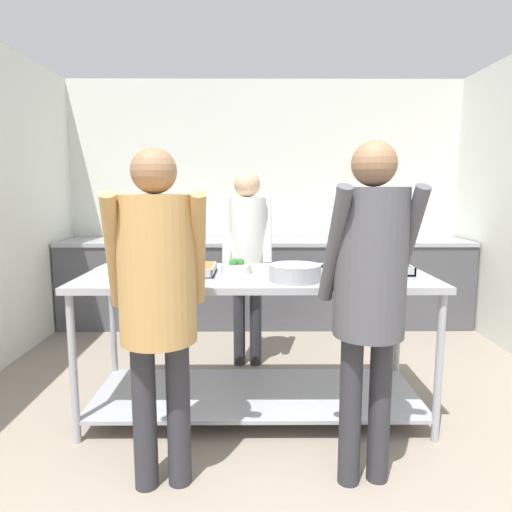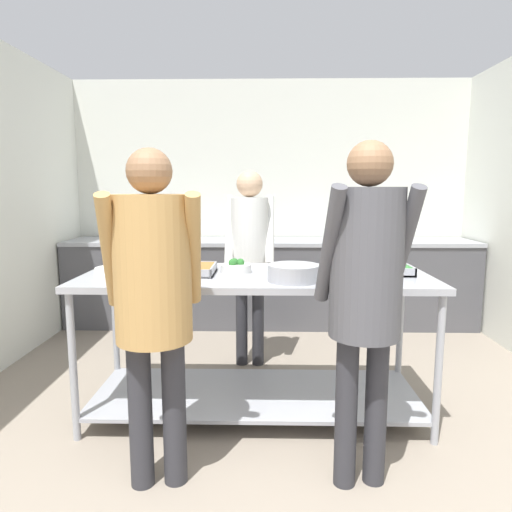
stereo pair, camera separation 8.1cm
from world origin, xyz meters
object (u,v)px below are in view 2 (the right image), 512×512
at_px(plate_stack, 114,272).
at_px(serving_tray_vegetables, 179,270).
at_px(broccoli_bowl, 236,267).
at_px(serving_tray_roast, 370,269).
at_px(cook_behind_counter, 250,246).
at_px(guest_serving_left, 366,279).
at_px(sauce_pan, 294,272).
at_px(water_bottle, 269,227).
at_px(guest_serving_right, 153,285).

distance_m(plate_stack, serving_tray_vegetables, 0.40).
distance_m(serving_tray_vegetables, broccoli_bowl, 0.36).
xyz_separation_m(broccoli_bowl, serving_tray_roast, (0.86, 0.02, -0.01)).
distance_m(plate_stack, broccoli_bowl, 0.75).
relative_size(plate_stack, cook_behind_counter, 0.15).
height_order(serving_tray_vegetables, guest_serving_left, guest_serving_left).
distance_m(broccoli_bowl, sauce_pan, 0.44).
bearing_deg(cook_behind_counter, sauce_pan, -74.10).
xyz_separation_m(plate_stack, serving_tray_roast, (1.60, 0.18, -0.00)).
distance_m(cook_behind_counter, water_bottle, 1.10).
relative_size(serving_tray_roast, guest_serving_right, 0.30).
bearing_deg(serving_tray_vegetables, broccoli_bowl, 7.03).
bearing_deg(serving_tray_roast, guest_serving_right, -145.74).
bearing_deg(sauce_pan, serving_tray_vegetables, 163.02).
bearing_deg(guest_serving_right, guest_serving_left, 1.31).
relative_size(guest_serving_right, cook_behind_counter, 1.03).
height_order(broccoli_bowl, serving_tray_roast, broccoli_bowl).
bearing_deg(plate_stack, serving_tray_roast, 6.49).
distance_m(broccoli_bowl, cook_behind_counter, 0.78).
distance_m(guest_serving_right, water_bottle, 2.72).
height_order(broccoli_bowl, guest_serving_right, guest_serving_right).
distance_m(sauce_pan, cook_behind_counter, 1.08).
bearing_deg(guest_serving_right, cook_behind_counter, 75.73).
xyz_separation_m(plate_stack, serving_tray_vegetables, (0.38, 0.12, -0.00)).
bearing_deg(guest_serving_left, broccoli_bowl, 130.53).
relative_size(serving_tray_roast, cook_behind_counter, 0.31).
distance_m(serving_tray_vegetables, serving_tray_roast, 1.22).
xyz_separation_m(serving_tray_roast, water_bottle, (-0.64, 1.85, 0.11)).
xyz_separation_m(serving_tray_vegetables, guest_serving_left, (1.02, -0.73, 0.09)).
xyz_separation_m(plate_stack, cook_behind_counter, (0.80, 0.94, 0.05)).
bearing_deg(cook_behind_counter, water_bottle, 81.67).
distance_m(plate_stack, guest_serving_left, 1.53).
bearing_deg(guest_serving_right, serving_tray_roast, 34.26).
height_order(guest_serving_right, water_bottle, guest_serving_right).
height_order(guest_serving_left, guest_serving_right, guest_serving_left).
bearing_deg(guest_serving_left, sauce_pan, 120.76).
xyz_separation_m(plate_stack, guest_serving_left, (1.40, -0.61, 0.09)).
bearing_deg(serving_tray_roast, broccoli_bowl, -178.71).
distance_m(plate_stack, water_bottle, 2.24).
bearing_deg(broccoli_bowl, sauce_pan, -36.25).
xyz_separation_m(guest_serving_right, water_bottle, (0.56, 2.66, 0.05)).
height_order(broccoli_bowl, guest_serving_left, guest_serving_left).
bearing_deg(guest_serving_right, plate_stack, 121.97).
xyz_separation_m(guest_serving_left, guest_serving_right, (-1.00, -0.02, -0.03)).
distance_m(serving_tray_vegetables, sauce_pan, 0.75).
relative_size(guest_serving_left, water_bottle, 5.38).
bearing_deg(guest_serving_right, sauce_pan, 37.65).
xyz_separation_m(sauce_pan, guest_serving_right, (-0.70, -0.54, 0.04)).
bearing_deg(cook_behind_counter, guest_serving_right, -104.27).
height_order(sauce_pan, serving_tray_roast, sauce_pan).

